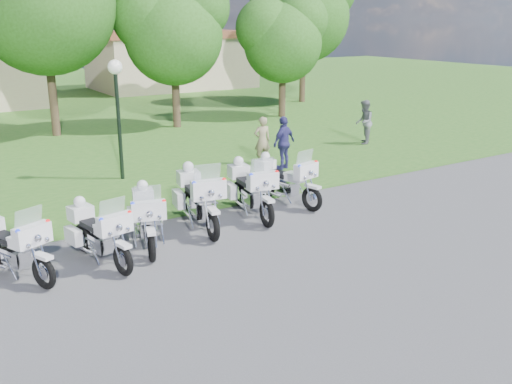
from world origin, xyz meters
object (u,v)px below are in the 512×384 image
bystander_a (262,141)px  motorcycle_5 (250,188)px  motorcycle_1 (12,245)px  lamp_post (117,89)px  bystander_c (284,143)px  bystander_b (364,122)px  motorcycle_6 (284,179)px  motorcycle_3 (146,216)px  motorcycle_2 (98,232)px  motorcycle_4 (198,197)px

bystander_a → motorcycle_5: bearing=66.1°
motorcycle_1 → lamp_post: lamp_post is taller
motorcycle_1 → bystander_c: (9.38, 4.11, 0.24)m
bystander_b → bystander_c: bearing=-26.2°
motorcycle_6 → bystander_c: (2.14, 3.10, 0.22)m
motorcycle_1 → motorcycle_3: bearing=160.8°
motorcycle_5 → bystander_b: bystander_b is taller
motorcycle_2 → motorcycle_4: bearing=-174.6°
motorcycle_5 → bystander_a: motorcycle_5 is taller
motorcycle_1 → motorcycle_2: size_ratio=0.96×
lamp_post → bystander_b: (10.17, -0.11, -1.96)m
lamp_post → bystander_c: bearing=-18.6°
motorcycle_3 → motorcycle_2: bearing=33.1°
motorcycle_4 → motorcycle_6: motorcycle_4 is taller
lamp_post → bystander_b: lamp_post is taller
motorcycle_4 → bystander_a: 6.54m
motorcycle_5 → bystander_c: 4.87m
motorcycle_2 → lamp_post: bearing=-124.8°
motorcycle_2 → bystander_b: bystander_b is taller
motorcycle_5 → motorcycle_1: bearing=15.2°
lamp_post → bystander_c: (5.08, -1.71, -1.95)m
motorcycle_5 → motorcycle_6: 1.35m
lamp_post → bystander_a: (4.86, -0.71, -2.02)m
motorcycle_6 → bystander_b: bearing=-158.5°
motorcycle_3 → motorcycle_5: motorcycle_5 is taller
lamp_post → motorcycle_4: bearing=-88.9°
motorcycle_2 → bystander_a: size_ratio=1.38×
motorcycle_5 → motorcycle_2: bearing=20.1°
motorcycle_4 → motorcycle_5: bearing=-167.9°
motorcycle_2 → bystander_c: (7.72, 4.29, 0.25)m
motorcycle_1 → motorcycle_2: (1.66, -0.18, -0.01)m
motorcycle_5 → bystander_b: 9.91m
motorcycle_3 → bystander_b: bystander_b is taller
motorcycle_4 → lamp_post: size_ratio=0.70×
motorcycle_5 → lamp_post: 5.79m
motorcycle_1 → motorcycle_4: size_ratio=0.84×
bystander_b → motorcycle_2: bearing=-19.0°
motorcycle_3 → motorcycle_5: size_ratio=0.92×
motorcycle_6 → bystander_c: size_ratio=1.33×
motorcycle_6 → bystander_c: bearing=-136.2°
motorcycle_3 → motorcycle_1: bearing=20.2°
bystander_c → lamp_post: bearing=-36.6°
motorcycle_3 → motorcycle_6: bearing=-152.5°
motorcycle_4 → motorcycle_5: 1.53m
motorcycle_5 → bystander_a: size_ratio=1.51×
motorcycle_3 → lamp_post: 6.21m
motorcycle_6 → bystander_a: size_ratio=1.44×
motorcycle_4 → motorcycle_1: bearing=17.9°
motorcycle_3 → lamp_post: lamp_post is taller
motorcycle_1 → motorcycle_2: motorcycle_1 is taller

